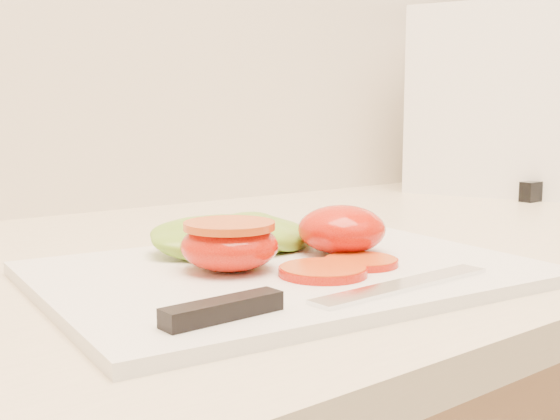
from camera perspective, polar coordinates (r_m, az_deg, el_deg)
cutting_board at (r=0.57m, az=0.63°, el=-5.08°), size 0.41×0.32×0.01m
tomato_half_dome at (r=0.62m, az=5.04°, el=-1.58°), size 0.08×0.08×0.04m
tomato_half_cut at (r=0.55m, az=-4.12°, el=-2.74°), size 0.08×0.08×0.04m
tomato_slice_0 at (r=0.54m, az=3.50°, el=-4.96°), size 0.07×0.07×0.01m
tomato_slice_1 at (r=0.58m, az=6.62°, el=-4.18°), size 0.06×0.06×0.01m
lettuce_leaf_0 at (r=0.63m, az=-4.56°, el=-2.23°), size 0.15×0.10×0.03m
lettuce_leaf_1 at (r=0.66m, az=-1.03°, el=-1.75°), size 0.14×0.15×0.03m
knife at (r=0.46m, az=1.74°, el=-7.21°), size 0.27×0.04×0.01m
appliance at (r=1.22m, az=17.26°, el=8.47°), size 0.28×0.31×0.30m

